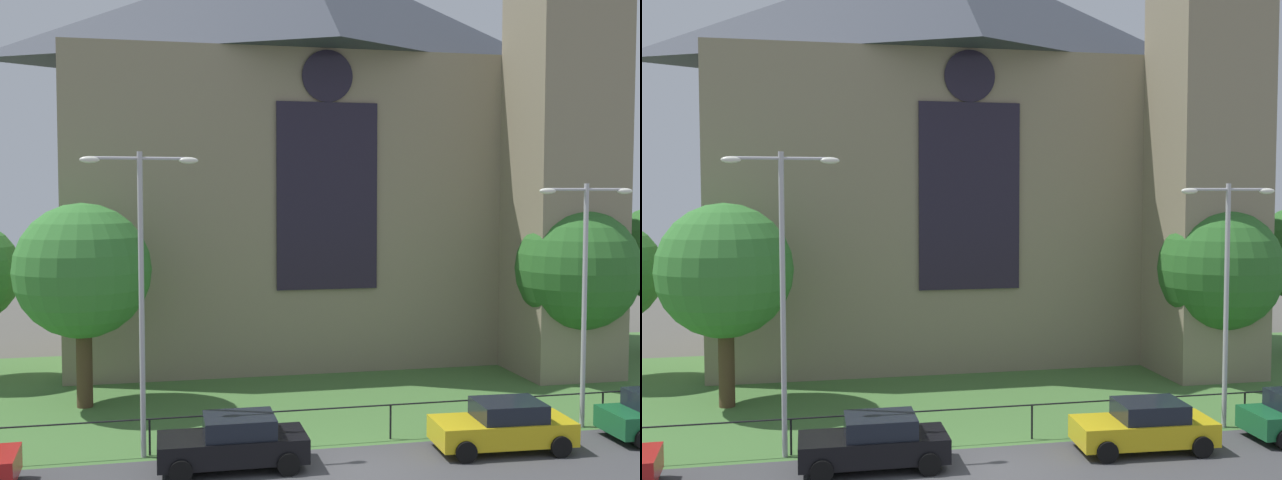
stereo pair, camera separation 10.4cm
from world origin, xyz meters
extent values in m
plane|color=#56544C|center=(0.00, 10.00, 0.00)|extent=(160.00, 160.00, 0.00)
cube|color=#477538|center=(0.00, 8.00, 0.00)|extent=(120.00, 20.00, 0.01)
cube|color=gray|center=(1.86, 17.79, 7.00)|extent=(22.00, 12.00, 14.00)
pyramid|color=#383D47|center=(1.86, 17.79, 17.00)|extent=(22.00, 12.00, 6.00)
cube|color=black|center=(1.86, 11.74, 7.70)|extent=(4.40, 0.16, 8.00)
cylinder|color=black|center=(1.86, 11.74, 12.80)|extent=(2.20, 0.15, 2.20)
cube|color=gray|center=(11.86, 9.79, 9.00)|extent=(4.00, 4.00, 18.00)
cylinder|color=black|center=(1.86, 2.50, 1.10)|extent=(29.99, 0.05, 0.05)
cylinder|color=black|center=(-5.64, 2.50, 0.55)|extent=(0.06, 0.07, 1.10)
cylinder|color=black|center=(1.86, 2.50, 0.55)|extent=(0.06, 0.07, 1.10)
cylinder|color=black|center=(9.36, 2.50, 0.55)|extent=(0.07, 0.07, 1.10)
cylinder|color=#423021|center=(11.89, 8.57, 1.36)|extent=(0.71, 0.71, 2.73)
sphere|color=#2D6B28|center=(11.89, 8.57, 4.65)|extent=(5.14, 5.14, 5.14)
cylinder|color=#4C3823|center=(-7.98, 8.46, 1.59)|extent=(0.58, 0.58, 3.18)
sphere|color=#387F33|center=(-7.98, 8.46, 5.02)|extent=(4.92, 4.92, 4.92)
cylinder|color=#B2B2B7|center=(-5.82, 2.40, 4.52)|extent=(0.16, 0.16, 9.04)
cylinder|color=#B2B2B7|center=(-6.52, 2.40, 8.84)|extent=(1.40, 0.10, 0.10)
cylinder|color=#B2B2B7|center=(-5.12, 2.40, 8.84)|extent=(1.40, 0.10, 0.10)
ellipsoid|color=white|center=(-7.22, 2.40, 8.79)|extent=(0.57, 0.26, 0.20)
ellipsoid|color=white|center=(-4.42, 2.40, 8.79)|extent=(0.57, 0.26, 0.20)
cylinder|color=#B2B2B7|center=(8.53, 2.40, 4.07)|extent=(0.16, 0.16, 8.15)
cylinder|color=#B2B2B7|center=(7.83, 2.40, 7.95)|extent=(1.40, 0.10, 0.10)
cylinder|color=#B2B2B7|center=(9.23, 2.40, 7.95)|extent=(1.40, 0.10, 0.10)
ellipsoid|color=white|center=(7.13, 2.40, 7.90)|extent=(0.57, 0.26, 0.20)
ellipsoid|color=white|center=(9.93, 2.40, 7.90)|extent=(0.57, 0.26, 0.20)
cube|color=black|center=(-3.33, 0.90, 0.61)|extent=(4.22, 1.84, 0.70)
cube|color=black|center=(-3.13, 0.90, 1.23)|extent=(2.02, 1.62, 0.55)
cylinder|color=black|center=(-4.81, 0.02, 0.32)|extent=(0.64, 0.23, 0.64)
cylinder|color=black|center=(-4.79, 1.82, 0.32)|extent=(0.64, 0.23, 0.64)
cylinder|color=black|center=(-1.87, -0.01, 0.32)|extent=(0.64, 0.23, 0.64)
cylinder|color=black|center=(-1.85, 1.79, 0.32)|extent=(0.64, 0.23, 0.64)
cube|color=gold|center=(4.86, 0.75, 0.61)|extent=(4.28, 1.99, 0.70)
cube|color=black|center=(5.06, 0.74, 1.23)|extent=(2.07, 1.69, 0.55)
cylinder|color=black|center=(3.35, -0.08, 0.32)|extent=(0.65, 0.25, 0.64)
cylinder|color=black|center=(3.43, 1.72, 0.32)|extent=(0.65, 0.25, 0.64)
cylinder|color=black|center=(6.28, -0.22, 0.32)|extent=(0.65, 0.25, 0.64)
cylinder|color=black|center=(6.37, 1.58, 0.32)|extent=(0.65, 0.25, 0.64)
cylinder|color=black|center=(9.14, 1.69, 0.32)|extent=(0.64, 0.23, 0.64)
camera|label=1|loc=(-5.47, -20.93, 7.80)|focal=43.84mm
camera|label=2|loc=(-5.36, -20.95, 7.80)|focal=43.84mm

